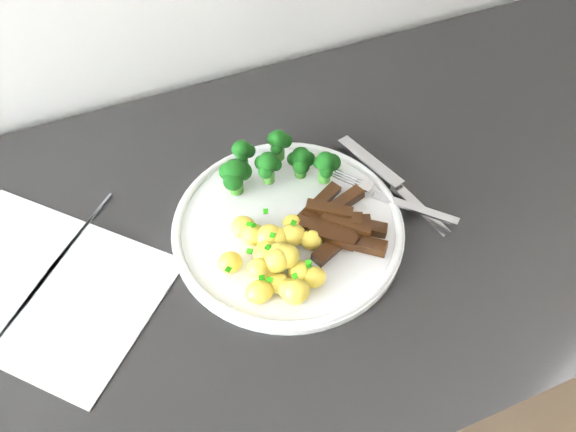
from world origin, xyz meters
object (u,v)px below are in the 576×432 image
(knife, at_px, (405,196))
(plate, at_px, (288,226))
(counter, at_px, (253,387))
(recipe_paper, at_px, (39,286))
(fork, at_px, (397,200))
(potatoes, at_px, (276,256))
(broccoli, at_px, (273,162))
(beef_strips, at_px, (339,225))

(knife, bearing_deg, plate, 175.31)
(counter, distance_m, knife, 0.53)
(recipe_paper, distance_m, fork, 0.46)
(plate, relative_size, potatoes, 2.09)
(plate, distance_m, potatoes, 0.06)
(counter, xyz_separation_m, knife, (0.23, -0.02, 0.48))
(broccoli, xyz_separation_m, beef_strips, (0.04, -0.11, -0.02))
(plate, distance_m, knife, 0.16)
(potatoes, relative_size, fork, 0.98)
(counter, relative_size, fork, 17.28)
(recipe_paper, xyz_separation_m, potatoes, (0.27, -0.08, 0.02))
(broccoli, height_order, potatoes, broccoli)
(counter, bearing_deg, broccoli, 42.97)
(recipe_paper, distance_m, broccoli, 0.33)
(potatoes, relative_size, beef_strips, 1.11)
(potatoes, bearing_deg, knife, 9.69)
(counter, distance_m, broccoli, 0.53)
(plate, distance_m, beef_strips, 0.07)
(fork, bearing_deg, broccoli, 142.53)
(counter, xyz_separation_m, recipe_paper, (-0.24, 0.03, 0.47))
(broccoli, distance_m, beef_strips, 0.12)
(plate, bearing_deg, fork, -8.83)
(beef_strips, bearing_deg, broccoli, 111.80)
(recipe_paper, bearing_deg, broccoli, 7.50)
(plate, bearing_deg, potatoes, -127.04)
(plate, xyz_separation_m, fork, (0.14, -0.02, 0.01))
(fork, xyz_separation_m, knife, (0.02, 0.01, -0.01))
(counter, height_order, fork, fork)
(counter, bearing_deg, potatoes, -55.20)
(recipe_paper, height_order, plate, plate)
(plate, bearing_deg, recipe_paper, 173.09)
(recipe_paper, relative_size, beef_strips, 2.73)
(beef_strips, bearing_deg, potatoes, -169.78)
(counter, relative_size, recipe_paper, 7.17)
(counter, relative_size, broccoli, 15.97)
(knife, bearing_deg, potatoes, -170.31)
(potatoes, height_order, fork, potatoes)
(counter, height_order, knife, knife)
(plate, height_order, beef_strips, beef_strips)
(broccoli, bearing_deg, beef_strips, -68.20)
(beef_strips, bearing_deg, counter, 165.10)
(counter, xyz_separation_m, broccoli, (0.08, 0.08, 0.52))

